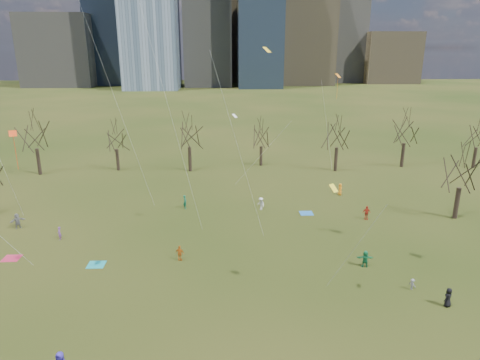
{
  "coord_description": "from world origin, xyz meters",
  "views": [
    {
      "loc": [
        -1.8,
        -28.33,
        19.52
      ],
      "look_at": [
        0.0,
        12.0,
        7.0
      ],
      "focal_mm": 32.0,
      "sensor_mm": 36.0,
      "label": 1
    }
  ],
  "objects_px": {
    "person_4": "(180,253)",
    "blanket_teal": "(96,265)",
    "blanket_navy": "(306,213)",
    "blanket_crimson": "(12,258)"
  },
  "relations": [
    {
      "from": "person_4",
      "to": "blanket_teal",
      "type": "bearing_deg",
      "value": 22.81
    },
    {
      "from": "blanket_teal",
      "to": "blanket_navy",
      "type": "height_order",
      "value": "same"
    },
    {
      "from": "blanket_teal",
      "to": "person_4",
      "type": "distance_m",
      "value": 7.87
    },
    {
      "from": "blanket_teal",
      "to": "blanket_navy",
      "type": "bearing_deg",
      "value": 28.5
    },
    {
      "from": "blanket_crimson",
      "to": "person_4",
      "type": "distance_m",
      "value": 16.43
    },
    {
      "from": "blanket_navy",
      "to": "blanket_teal",
      "type": "bearing_deg",
      "value": -151.5
    },
    {
      "from": "blanket_teal",
      "to": "person_4",
      "type": "height_order",
      "value": "person_4"
    },
    {
      "from": "blanket_navy",
      "to": "blanket_crimson",
      "type": "relative_size",
      "value": 1.0
    },
    {
      "from": "blanket_navy",
      "to": "person_4",
      "type": "bearing_deg",
      "value": -141.24
    },
    {
      "from": "blanket_crimson",
      "to": "blanket_teal",
      "type": "bearing_deg",
      "value": -10.92
    }
  ]
}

